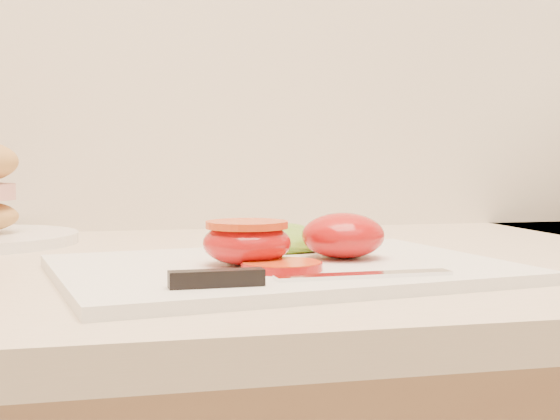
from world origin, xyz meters
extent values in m
cube|color=beige|center=(0.00, 1.68, 0.92)|extent=(3.92, 0.65, 0.03)
cube|color=white|center=(-0.26, 1.57, 0.94)|extent=(0.41, 0.33, 0.01)
ellipsoid|color=#AF160E|center=(-0.20, 1.59, 0.96)|extent=(0.07, 0.07, 0.04)
ellipsoid|color=#AF160E|center=(-0.29, 1.56, 0.96)|extent=(0.07, 0.07, 0.04)
cylinder|color=red|center=(-0.29, 1.56, 0.97)|extent=(0.07, 0.07, 0.01)
cylinder|color=#CE3D0F|center=(-0.27, 1.53, 0.94)|extent=(0.06, 0.06, 0.01)
ellipsoid|color=#87C033|center=(-0.24, 1.66, 0.95)|extent=(0.12, 0.11, 0.02)
cube|color=silver|center=(-0.21, 1.48, 0.94)|extent=(0.14, 0.02, 0.00)
cube|color=black|center=(-0.33, 1.46, 0.95)|extent=(0.07, 0.02, 0.01)
camera|label=1|loc=(-0.41, 0.92, 1.03)|focal=50.00mm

